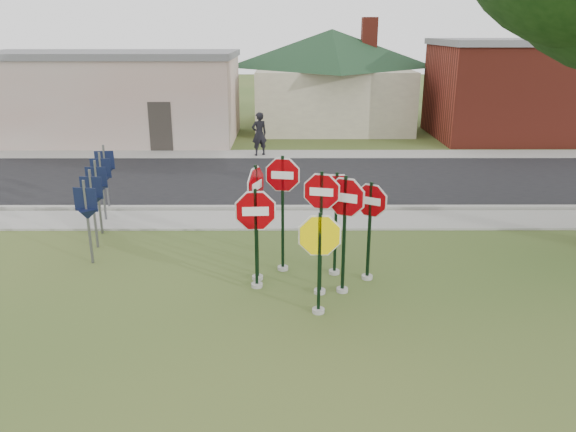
{
  "coord_description": "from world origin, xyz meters",
  "views": [
    {
      "loc": [
        -0.46,
        -9.62,
        5.21
      ],
      "look_at": [
        -0.43,
        2.0,
        1.32
      ],
      "focal_mm": 35.0,
      "sensor_mm": 36.0,
      "label": 1
    }
  ],
  "objects_px": {
    "stop_sign_yellow": "(319,251)",
    "stop_sign_left": "(256,225)",
    "pedestrian": "(259,134)",
    "stop_sign_center": "(321,217)"
  },
  "relations": [
    {
      "from": "stop_sign_yellow",
      "to": "stop_sign_left",
      "type": "relative_size",
      "value": 0.94
    },
    {
      "from": "stop_sign_left",
      "to": "pedestrian",
      "type": "xyz_separation_m",
      "value": [
        -0.52,
        12.84,
        -0.41
      ]
    },
    {
      "from": "stop_sign_center",
      "to": "pedestrian",
      "type": "bearing_deg",
      "value": 97.96
    },
    {
      "from": "stop_sign_center",
      "to": "stop_sign_yellow",
      "type": "relative_size",
      "value": 1.26
    },
    {
      "from": "stop_sign_yellow",
      "to": "pedestrian",
      "type": "bearing_deg",
      "value": 97.19
    },
    {
      "from": "stop_sign_center",
      "to": "stop_sign_left",
      "type": "distance_m",
      "value": 1.38
    },
    {
      "from": "stop_sign_left",
      "to": "pedestrian",
      "type": "distance_m",
      "value": 12.85
    },
    {
      "from": "stop_sign_center",
      "to": "stop_sign_yellow",
      "type": "distance_m",
      "value": 0.93
    },
    {
      "from": "stop_sign_yellow",
      "to": "stop_sign_center",
      "type": "bearing_deg",
      "value": 84.98
    },
    {
      "from": "pedestrian",
      "to": "stop_sign_left",
      "type": "bearing_deg",
      "value": 69.53
    }
  ]
}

